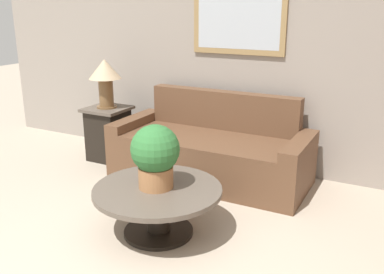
{
  "coord_description": "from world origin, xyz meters",
  "views": [
    {
      "loc": [
        1.48,
        -1.18,
        1.83
      ],
      "look_at": [
        -0.31,
        2.23,
        0.63
      ],
      "focal_mm": 40.0,
      "sensor_mm": 36.0,
      "label": 1
    }
  ],
  "objects_px": {
    "potted_plant_on_table": "(155,154)",
    "couch_main": "(211,152)",
    "coffee_table": "(158,200)",
    "side_table": "(109,133)",
    "table_lamp": "(105,75)"
  },
  "relations": [
    {
      "from": "potted_plant_on_table",
      "to": "couch_main",
      "type": "bearing_deg",
      "value": 94.98
    },
    {
      "from": "coffee_table",
      "to": "potted_plant_on_table",
      "type": "relative_size",
      "value": 2.01
    },
    {
      "from": "coffee_table",
      "to": "couch_main",
      "type": "bearing_deg",
      "value": 95.73
    },
    {
      "from": "couch_main",
      "to": "side_table",
      "type": "xyz_separation_m",
      "value": [
        -1.36,
        -0.03,
        0.03
      ]
    },
    {
      "from": "side_table",
      "to": "table_lamp",
      "type": "distance_m",
      "value": 0.71
    },
    {
      "from": "couch_main",
      "to": "potted_plant_on_table",
      "type": "relative_size",
      "value": 4.03
    },
    {
      "from": "side_table",
      "to": "table_lamp",
      "type": "bearing_deg",
      "value": 90.0
    },
    {
      "from": "coffee_table",
      "to": "side_table",
      "type": "distance_m",
      "value": 1.95
    },
    {
      "from": "couch_main",
      "to": "coffee_table",
      "type": "relative_size",
      "value": 2.0
    },
    {
      "from": "table_lamp",
      "to": "potted_plant_on_table",
      "type": "height_order",
      "value": "table_lamp"
    },
    {
      "from": "couch_main",
      "to": "side_table",
      "type": "distance_m",
      "value": 1.37
    },
    {
      "from": "couch_main",
      "to": "coffee_table",
      "type": "height_order",
      "value": "couch_main"
    },
    {
      "from": "coffee_table",
      "to": "side_table",
      "type": "height_order",
      "value": "side_table"
    },
    {
      "from": "side_table",
      "to": "table_lamp",
      "type": "xyz_separation_m",
      "value": [
        0.0,
        0.0,
        0.71
      ]
    },
    {
      "from": "table_lamp",
      "to": "potted_plant_on_table",
      "type": "distance_m",
      "value": 1.97
    }
  ]
}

